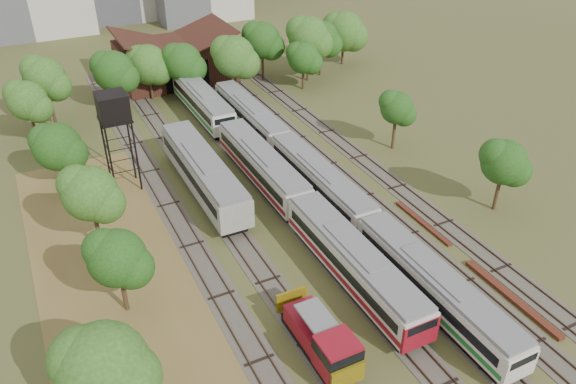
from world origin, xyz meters
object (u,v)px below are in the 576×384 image
railcar_red_set (302,209)px  railcar_green_set (320,181)px  water_tower (113,110)px  shunter_locomotive (323,342)px

railcar_red_set → railcar_green_set: (4.00, 3.75, -0.16)m
railcar_red_set → railcar_green_set: railcar_red_set is taller
railcar_red_set → water_tower: bearing=132.0°
railcar_red_set → shunter_locomotive: (-6.00, -14.51, -0.38)m
railcar_green_set → shunter_locomotive: size_ratio=6.43×
railcar_green_set → water_tower: bearing=148.0°
shunter_locomotive → railcar_red_set: bearing=67.5°
railcar_red_set → shunter_locomotive: bearing=-112.5°
railcar_red_set → water_tower: 20.34m
railcar_red_set → water_tower: size_ratio=3.40×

